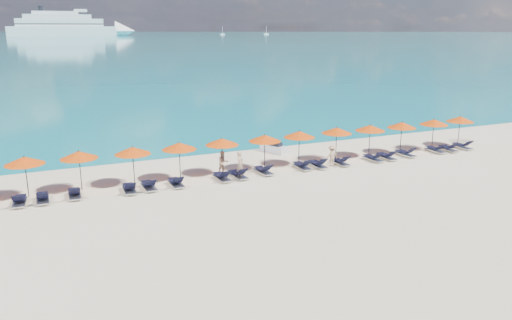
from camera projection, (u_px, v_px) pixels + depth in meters
name	position (u px, v px, depth m)	size (l,w,h in m)	color
ground	(278.00, 194.00, 27.08)	(1400.00, 1400.00, 0.00)	beige
sea	(41.00, 35.00, 610.95)	(1600.00, 1300.00, 0.01)	#1FA9B2
cruise_ship	(74.00, 27.00, 527.50)	(129.50, 24.60, 35.89)	white
sailboat_near	(223.00, 34.00, 611.31)	(5.53, 1.84, 10.14)	white
sailboat_far	(266.00, 34.00, 635.89)	(5.94, 1.98, 10.88)	white
jetski	(274.00, 148.00, 36.13)	(1.55, 2.27, 0.76)	silver
beachgoer_a	(240.00, 164.00, 30.03)	(0.58, 0.38, 1.59)	tan
beachgoer_b	(223.00, 163.00, 30.56)	(0.71, 0.41, 1.47)	tan
beachgoer_c	(332.00, 156.00, 32.39)	(0.92, 0.43, 1.42)	tan
umbrella_2	(24.00, 161.00, 26.15)	(2.10, 2.10, 2.28)	black
umbrella_3	(79.00, 155.00, 27.31)	(2.10, 2.10, 2.28)	black
umbrella_4	(133.00, 151.00, 28.26)	(2.10, 2.10, 2.28)	black
umbrella_5	(179.00, 146.00, 29.33)	(2.10, 2.10, 2.28)	black
umbrella_6	(222.00, 142.00, 30.46)	(2.10, 2.10, 2.28)	black
umbrella_7	(265.00, 138.00, 31.46)	(2.10, 2.10, 2.28)	black
umbrella_8	(299.00, 134.00, 32.58)	(2.10, 2.10, 2.28)	black
umbrella_9	(337.00, 130.00, 33.78)	(2.10, 2.10, 2.28)	black
umbrella_10	(370.00, 128.00, 34.64)	(2.10, 2.10, 2.28)	black
umbrella_11	(402.00, 125.00, 35.67)	(2.10, 2.10, 2.28)	black
umbrella_12	(434.00, 122.00, 36.78)	(2.10, 2.10, 2.28)	black
umbrella_13	(460.00, 119.00, 37.96)	(2.10, 2.10, 2.28)	black
lounger_3	(19.00, 201.00, 25.41)	(0.74, 1.74, 0.66)	silver
lounger_4	(43.00, 198.00, 25.81)	(0.62, 1.70, 0.66)	silver
lounger_5	(75.00, 193.00, 26.50)	(0.63, 1.70, 0.66)	silver
lounger_6	(129.00, 188.00, 27.35)	(0.68, 1.72, 0.66)	silver
lounger_7	(149.00, 185.00, 27.83)	(0.68, 1.72, 0.66)	silver
lounger_8	(176.00, 182.00, 28.40)	(0.65, 1.71, 0.66)	silver
lounger_9	(222.00, 177.00, 29.49)	(0.70, 1.73, 0.66)	silver
lounger_10	(238.00, 174.00, 29.95)	(0.78, 1.75, 0.66)	silver
lounger_11	(263.00, 170.00, 30.79)	(0.76, 1.75, 0.66)	silver
lounger_12	(302.00, 166.00, 31.83)	(0.64, 1.71, 0.66)	silver
lounger_13	(318.00, 164.00, 32.18)	(0.65, 1.71, 0.66)	silver
lounger_14	(340.00, 161.00, 32.81)	(0.62, 1.70, 0.66)	silver
lounger_15	(373.00, 158.00, 33.76)	(0.71, 1.73, 0.66)	silver
lounger_16	(387.00, 156.00, 34.19)	(0.63, 1.70, 0.66)	silver
lounger_17	(406.00, 153.00, 35.01)	(0.74, 1.74, 0.66)	silver
lounger_18	(436.00, 149.00, 36.10)	(0.63, 1.70, 0.66)	silver
lounger_19	(448.00, 148.00, 36.44)	(0.71, 1.73, 0.66)	silver
lounger_20	(462.00, 146.00, 37.14)	(0.66, 1.71, 0.66)	silver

